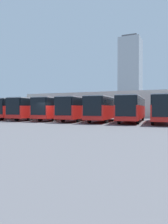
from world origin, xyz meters
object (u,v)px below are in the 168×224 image
at_px(bus_6, 22,108).
at_px(bus_2, 105,108).
at_px(bus_1, 132,108).
at_px(bus_7, 6,108).
at_px(bus_3, 81,108).
at_px(bus_4, 59,108).
at_px(bus_5, 37,108).
at_px(bus_0, 163,108).

bearing_deg(bus_6, bus_2, 172.31).
bearing_deg(bus_1, bus_7, -7.35).
relative_size(bus_3, bus_6, 1.00).
height_order(bus_2, bus_6, same).
xyz_separation_m(bus_4, bus_5, (3.73, 0.46, 0.00)).
relative_size(bus_1, bus_5, 1.00).
height_order(bus_3, bus_7, same).
distance_m(bus_2, bus_5, 11.20).
xyz_separation_m(bus_1, bus_5, (14.93, 0.34, 0.00)).
bearing_deg(bus_0, bus_7, -7.11).
bearing_deg(bus_6, bus_0, 173.15).
bearing_deg(bus_5, bus_2, 175.75).
bearing_deg(bus_4, bus_5, 1.43).
bearing_deg(bus_4, bus_6, -8.27).
xyz_separation_m(bus_0, bus_4, (14.93, -0.12, 0.00)).
relative_size(bus_2, bus_5, 1.00).
height_order(bus_0, bus_5, same).
bearing_deg(bus_5, bus_3, 176.38).
relative_size(bus_1, bus_4, 1.00).
relative_size(bus_6, bus_7, 1.00).
height_order(bus_6, bus_7, same).
bearing_deg(bus_7, bus_3, 171.52).
bearing_deg(bus_2, bus_0, 174.83).
xyz_separation_m(bus_5, bus_6, (3.73, -0.80, 0.00)).
bearing_deg(bus_3, bus_0, 174.71).
relative_size(bus_1, bus_2, 1.00).
xyz_separation_m(bus_2, bus_4, (7.46, -0.19, 0.00)).
xyz_separation_m(bus_0, bus_2, (7.46, 0.06, 0.00)).
xyz_separation_m(bus_0, bus_1, (3.73, -0.00, 0.00)).
distance_m(bus_3, bus_6, 11.21).
relative_size(bus_0, bus_3, 1.00).
bearing_deg(bus_5, bus_0, 175.38).
height_order(bus_2, bus_4, same).
xyz_separation_m(bus_2, bus_7, (18.66, -0.73, 0.00)).
relative_size(bus_3, bus_5, 1.00).
relative_size(bus_0, bus_4, 1.00).
xyz_separation_m(bus_3, bus_7, (14.93, -0.74, 0.00)).
xyz_separation_m(bus_2, bus_3, (3.73, 0.01, 0.00)).
bearing_deg(bus_2, bus_5, -4.25).
relative_size(bus_4, bus_6, 1.00).
xyz_separation_m(bus_4, bus_7, (11.19, -0.54, 0.00)).
relative_size(bus_5, bus_7, 1.00).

